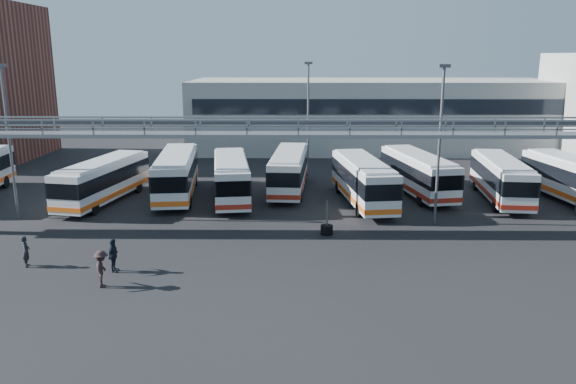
{
  "coord_description": "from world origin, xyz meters",
  "views": [
    {
      "loc": [
        2.76,
        -28.44,
        10.68
      ],
      "look_at": [
        2.38,
        6.0,
        2.32
      ],
      "focal_mm": 35.0,
      "sensor_mm": 36.0,
      "label": 1
    }
  ],
  "objects_px": {
    "bus_5": "(289,169)",
    "pedestrian_d": "(113,255)",
    "light_pole_left": "(9,134)",
    "pedestrian_a": "(26,251)",
    "bus_8": "(501,178)",
    "pedestrian_c": "(102,269)",
    "bus_3": "(176,173)",
    "light_pole_back": "(308,113)",
    "light_pole_mid": "(440,137)",
    "tire_stack": "(327,229)",
    "bus_7": "(418,172)",
    "bus_6": "(363,179)",
    "bus_4": "(231,177)",
    "bus_9": "(575,179)",
    "bus_2": "(103,179)"
  },
  "relations": [
    {
      "from": "bus_5",
      "to": "pedestrian_d",
      "type": "xyz_separation_m",
      "value": [
        -8.74,
        -17.61,
        -0.92
      ]
    },
    {
      "from": "light_pole_left",
      "to": "pedestrian_a",
      "type": "relative_size",
      "value": 6.16
    },
    {
      "from": "bus_8",
      "to": "pedestrian_c",
      "type": "bearing_deg",
      "value": -139.99
    },
    {
      "from": "bus_3",
      "to": "pedestrian_a",
      "type": "bearing_deg",
      "value": -114.06
    },
    {
      "from": "bus_5",
      "to": "light_pole_left",
      "type": "bearing_deg",
      "value": -152.75
    },
    {
      "from": "bus_5",
      "to": "pedestrian_a",
      "type": "relative_size",
      "value": 6.56
    },
    {
      "from": "light_pole_back",
      "to": "bus_8",
      "type": "relative_size",
      "value": 0.95
    },
    {
      "from": "light_pole_mid",
      "to": "bus_8",
      "type": "xyz_separation_m",
      "value": [
        6.39,
        6.12,
        -3.96
      ]
    },
    {
      "from": "light_pole_left",
      "to": "tire_stack",
      "type": "xyz_separation_m",
      "value": [
        20.77,
        -3.5,
        -5.36
      ]
    },
    {
      "from": "bus_7",
      "to": "light_pole_mid",
      "type": "bearing_deg",
      "value": -103.95
    },
    {
      "from": "bus_8",
      "to": "bus_6",
      "type": "bearing_deg",
      "value": -168.27
    },
    {
      "from": "bus_3",
      "to": "bus_6",
      "type": "height_order",
      "value": "bus_3"
    },
    {
      "from": "bus_6",
      "to": "bus_7",
      "type": "xyz_separation_m",
      "value": [
        4.66,
        2.93,
        -0.05
      ]
    },
    {
      "from": "light_pole_back",
      "to": "pedestrian_a",
      "type": "distance_m",
      "value": 28.02
    },
    {
      "from": "bus_4",
      "to": "bus_6",
      "type": "height_order",
      "value": "bus_6"
    },
    {
      "from": "tire_stack",
      "to": "bus_6",
      "type": "bearing_deg",
      "value": 67.76
    },
    {
      "from": "light_pole_back",
      "to": "bus_9",
      "type": "relative_size",
      "value": 0.91
    },
    {
      "from": "light_pole_back",
      "to": "bus_5",
      "type": "bearing_deg",
      "value": -104.99
    },
    {
      "from": "pedestrian_d",
      "to": "light_pole_back",
      "type": "bearing_deg",
      "value": -19.64
    },
    {
      "from": "light_pole_left",
      "to": "pedestrian_a",
      "type": "distance_m",
      "value": 11.37
    },
    {
      "from": "bus_9",
      "to": "pedestrian_d",
      "type": "height_order",
      "value": "bus_9"
    },
    {
      "from": "light_pole_mid",
      "to": "bus_7",
      "type": "relative_size",
      "value": 0.94
    },
    {
      "from": "bus_5",
      "to": "tire_stack",
      "type": "distance_m",
      "value": 11.7
    },
    {
      "from": "bus_4",
      "to": "bus_8",
      "type": "relative_size",
      "value": 1.02
    },
    {
      "from": "bus_2",
      "to": "bus_8",
      "type": "distance_m",
      "value": 29.86
    },
    {
      "from": "bus_6",
      "to": "pedestrian_c",
      "type": "relative_size",
      "value": 6.14
    },
    {
      "from": "bus_2",
      "to": "bus_5",
      "type": "relative_size",
      "value": 0.99
    },
    {
      "from": "bus_8",
      "to": "pedestrian_a",
      "type": "distance_m",
      "value": 32.79
    },
    {
      "from": "pedestrian_d",
      "to": "bus_6",
      "type": "bearing_deg",
      "value": -41.96
    },
    {
      "from": "light_pole_back",
      "to": "bus_6",
      "type": "distance_m",
      "value": 11.38
    },
    {
      "from": "pedestrian_d",
      "to": "tire_stack",
      "type": "bearing_deg",
      "value": -56.77
    },
    {
      "from": "light_pole_left",
      "to": "pedestrian_c",
      "type": "xyz_separation_m",
      "value": [
        9.68,
        -11.67,
        -4.82
      ]
    },
    {
      "from": "light_pole_back",
      "to": "pedestrian_c",
      "type": "xyz_separation_m",
      "value": [
        -10.32,
        -25.67,
        -4.82
      ]
    },
    {
      "from": "light_pole_mid",
      "to": "pedestrian_c",
      "type": "bearing_deg",
      "value": -149.77
    },
    {
      "from": "bus_6",
      "to": "tire_stack",
      "type": "height_order",
      "value": "bus_6"
    },
    {
      "from": "light_pole_back",
      "to": "bus_8",
      "type": "xyz_separation_m",
      "value": [
        14.39,
        -8.88,
        -3.96
      ]
    },
    {
      "from": "bus_7",
      "to": "bus_8",
      "type": "xyz_separation_m",
      "value": [
        5.88,
        -1.84,
        -0.02
      ]
    },
    {
      "from": "bus_9",
      "to": "pedestrian_c",
      "type": "xyz_separation_m",
      "value": [
        -29.88,
        -15.93,
        -0.94
      ]
    },
    {
      "from": "bus_3",
      "to": "bus_8",
      "type": "relative_size",
      "value": 1.07
    },
    {
      "from": "pedestrian_a",
      "to": "tire_stack",
      "type": "relative_size",
      "value": 0.77
    },
    {
      "from": "bus_7",
      "to": "bus_9",
      "type": "distance_m",
      "value": 11.38
    },
    {
      "from": "light_pole_left",
      "to": "bus_2",
      "type": "distance_m",
      "value": 7.33
    },
    {
      "from": "bus_3",
      "to": "bus_8",
      "type": "distance_m",
      "value": 24.76
    },
    {
      "from": "bus_7",
      "to": "bus_9",
      "type": "height_order",
      "value": "bus_9"
    },
    {
      "from": "light_pole_left",
      "to": "bus_3",
      "type": "bearing_deg",
      "value": 31.81
    },
    {
      "from": "bus_5",
      "to": "bus_6",
      "type": "height_order",
      "value": "bus_6"
    },
    {
      "from": "bus_7",
      "to": "pedestrian_a",
      "type": "relative_size",
      "value": 6.58
    },
    {
      "from": "light_pole_left",
      "to": "tire_stack",
      "type": "distance_m",
      "value": 21.74
    },
    {
      "from": "bus_6",
      "to": "light_pole_mid",
      "type": "bearing_deg",
      "value": -57.86
    },
    {
      "from": "light_pole_mid",
      "to": "tire_stack",
      "type": "relative_size",
      "value": 4.75
    }
  ]
}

